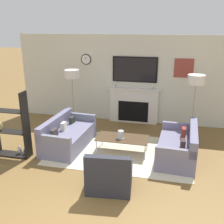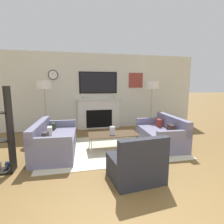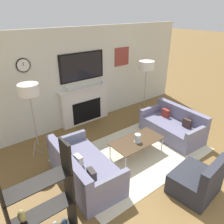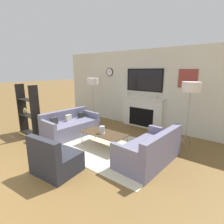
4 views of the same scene
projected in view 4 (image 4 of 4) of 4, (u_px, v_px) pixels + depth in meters
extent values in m
cube|color=silver|center=(145.00, 89.00, 6.14)|extent=(7.52, 0.07, 2.70)
cube|color=silver|center=(142.00, 112.00, 6.24)|extent=(1.51, 0.16, 1.07)
cube|color=black|center=(141.00, 117.00, 6.21)|extent=(0.94, 0.01, 0.64)
cube|color=silver|center=(142.00, 97.00, 6.09)|extent=(1.63, 0.22, 0.04)
cylinder|color=#B2AD9E|center=(128.00, 94.00, 6.40)|extent=(0.04, 0.04, 0.10)
cylinder|color=white|center=(128.00, 91.00, 6.38)|extent=(0.03, 0.03, 0.09)
cylinder|color=#B2AD9E|center=(157.00, 97.00, 5.71)|extent=(0.04, 0.04, 0.10)
cylinder|color=white|center=(158.00, 94.00, 5.69)|extent=(0.03, 0.03, 0.09)
cube|color=black|center=(144.00, 80.00, 6.03)|extent=(1.37, 0.04, 0.77)
cube|color=black|center=(144.00, 80.00, 6.01)|extent=(1.27, 0.01, 0.69)
cylinder|color=black|center=(110.00, 72.00, 6.90)|extent=(0.33, 0.02, 0.33)
cylinder|color=silver|center=(109.00, 72.00, 6.89)|extent=(0.28, 0.00, 0.28)
cube|color=black|center=(109.00, 71.00, 6.88)|extent=(0.01, 0.00, 0.07)
cube|color=brown|center=(188.00, 79.00, 5.14)|extent=(0.55, 0.02, 0.55)
cube|color=beige|center=(103.00, 146.00, 4.75)|extent=(3.37, 2.11, 0.01)
cube|color=slate|center=(71.00, 128.00, 5.51)|extent=(0.96, 1.74, 0.44)
cube|color=slate|center=(64.00, 115.00, 5.65)|extent=(0.26, 1.70, 0.31)
cube|color=slate|center=(90.00, 114.00, 6.01)|extent=(0.87, 0.15, 0.18)
cube|color=slate|center=(47.00, 124.00, 4.85)|extent=(0.87, 0.15, 0.18)
cube|color=#2C3427|center=(81.00, 115.00, 5.88)|extent=(0.12, 0.18, 0.17)
cube|color=beige|center=(68.00, 118.00, 5.51)|extent=(0.11, 0.20, 0.19)
cube|color=#3B3633|center=(54.00, 121.00, 5.15)|extent=(0.12, 0.22, 0.20)
cube|color=slate|center=(148.00, 153.00, 3.90)|extent=(0.93, 1.66, 0.41)
cube|color=slate|center=(163.00, 141.00, 3.59)|extent=(0.25, 1.62, 0.36)
cube|color=slate|center=(128.00, 152.00, 3.28)|extent=(0.84, 0.15, 0.18)
cube|color=slate|center=(164.00, 132.00, 4.38)|extent=(0.84, 0.15, 0.18)
cube|color=#3C2A25|center=(145.00, 147.00, 3.49)|extent=(0.10, 0.22, 0.21)
cube|color=maroon|center=(161.00, 137.00, 4.00)|extent=(0.11, 0.22, 0.21)
cube|color=#2B2D35|center=(57.00, 162.00, 3.51)|extent=(0.90, 0.80, 0.40)
cube|color=#2B2D35|center=(43.00, 149.00, 3.17)|extent=(0.84, 0.22, 0.40)
cube|color=#4C3823|center=(104.00, 133.00, 4.62)|extent=(1.24, 0.61, 0.02)
cylinder|color=#B7B7BC|center=(82.00, 138.00, 4.81)|extent=(0.02, 0.02, 0.37)
cylinder|color=#B7B7BC|center=(115.00, 149.00, 4.11)|extent=(0.02, 0.02, 0.37)
cylinder|color=#B7B7BC|center=(95.00, 133.00, 5.22)|extent=(0.02, 0.02, 0.37)
cylinder|color=#B7B7BC|center=(128.00, 142.00, 4.52)|extent=(0.02, 0.02, 0.37)
cylinder|color=silver|center=(102.00, 130.00, 4.58)|extent=(0.14, 0.14, 0.19)
cylinder|color=silver|center=(102.00, 131.00, 4.59)|extent=(0.08, 0.08, 0.11)
cylinder|color=silver|center=(102.00, 133.00, 4.60)|extent=(0.16, 0.16, 0.01)
cylinder|color=#9E998E|center=(96.00, 119.00, 6.81)|extent=(0.09, 0.23, 0.28)
cylinder|color=#9E998E|center=(94.00, 118.00, 6.96)|extent=(0.17, 0.19, 0.28)
cylinder|color=#9E998E|center=(91.00, 120.00, 6.78)|extent=(0.23, 0.07, 0.28)
cylinder|color=#9E998E|center=(93.00, 101.00, 6.68)|extent=(0.02, 0.02, 1.22)
cylinder|color=white|center=(93.00, 81.00, 6.51)|extent=(0.42, 0.42, 0.24)
cylinder|color=#9E998E|center=(190.00, 141.00, 4.71)|extent=(0.09, 0.23, 0.28)
cylinder|color=#9E998E|center=(183.00, 139.00, 4.86)|extent=(0.17, 0.19, 0.28)
cylinder|color=#9E998E|center=(183.00, 142.00, 4.68)|extent=(0.23, 0.07, 0.28)
cylinder|color=#9E998E|center=(188.00, 115.00, 4.58)|extent=(0.02, 0.02, 1.20)
cylinder|color=white|center=(191.00, 87.00, 4.41)|extent=(0.46, 0.46, 0.25)
cube|color=black|center=(22.00, 108.00, 5.73)|extent=(0.04, 0.28, 1.58)
cube|color=black|center=(35.00, 112.00, 5.23)|extent=(0.04, 0.28, 1.58)
cube|color=black|center=(31.00, 133.00, 5.66)|extent=(0.88, 0.28, 0.02)
cube|color=black|center=(29.00, 115.00, 5.52)|extent=(0.88, 0.28, 0.01)
cube|color=black|center=(27.00, 100.00, 5.41)|extent=(0.88, 0.28, 0.02)
ellipsoid|color=beige|center=(34.00, 130.00, 5.57)|extent=(0.10, 0.10, 0.21)
ellipsoid|color=#334C70|center=(37.00, 132.00, 5.49)|extent=(0.09, 0.09, 0.15)
ellipsoid|color=tan|center=(25.00, 111.00, 5.65)|extent=(0.11, 0.11, 0.21)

